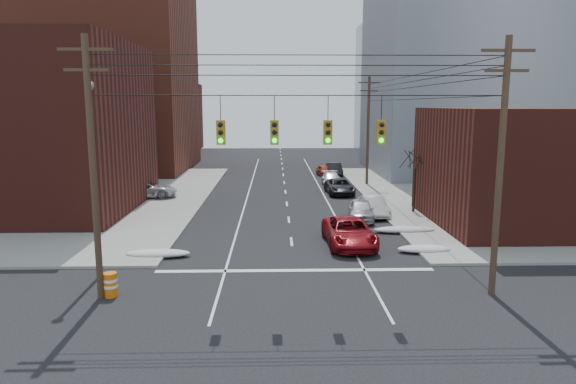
{
  "coord_description": "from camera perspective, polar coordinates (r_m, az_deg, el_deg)",
  "views": [
    {
      "loc": [
        -0.99,
        -18.21,
        8.23
      ],
      "look_at": [
        -0.2,
        12.41,
        3.0
      ],
      "focal_mm": 32.0,
      "sensor_mm": 36.0,
      "label": 1
    }
  ],
  "objects": [
    {
      "name": "building_glass",
      "position": [
        91.72,
        14.62,
        11.12
      ],
      "size": [
        20.0,
        18.0,
        22.0
      ],
      "primitive_type": "cube",
      "color": "gray",
      "rests_on": "ground"
    },
    {
      "name": "lot_car_a",
      "position": [
        43.74,
        -21.28,
        -0.61
      ],
      "size": [
        4.88,
        2.85,
        1.52
      ],
      "primitive_type": "imported",
      "rotation": [
        0.0,
        0.0,
        1.86
      ],
      "color": "silver",
      "rests_on": "sidewalk_nw"
    },
    {
      "name": "building_brick_far",
      "position": [
        95.57,
        -16.81,
        7.95
      ],
      "size": [
        22.0,
        18.0,
        12.0
      ],
      "primitive_type": "cube",
      "color": "#4F1E17",
      "rests_on": "ground"
    },
    {
      "name": "traffic_signals",
      "position": [
        21.23,
        1.46,
        6.82
      ],
      "size": [
        17.0,
        0.42,
        2.02
      ],
      "color": "black",
      "rests_on": "ground"
    },
    {
      "name": "utility_pole_left",
      "position": [
        22.63,
        -20.88,
        2.85
      ],
      "size": [
        2.2,
        0.28,
        11.0
      ],
      "color": "#473323",
      "rests_on": "ground"
    },
    {
      "name": "parked_car_e",
      "position": [
        60.04,
        4.08,
        2.39
      ],
      "size": [
        1.96,
        3.85,
        1.26
      ],
      "primitive_type": "imported",
      "rotation": [
        0.0,
        0.0,
        0.13
      ],
      "color": "maroon",
      "rests_on": "ground"
    },
    {
      "name": "construction_barrel",
      "position": [
        23.84,
        -19.12,
        -9.67
      ],
      "size": [
        0.71,
        0.71,
        1.06
      ],
      "rotation": [
        0.0,
        0.0,
        0.19
      ],
      "color": "#DB630B",
      "rests_on": "ground"
    },
    {
      "name": "street_light",
      "position": [
        25.8,
        -20.76,
        3.08
      ],
      "size": [
        0.44,
        0.44,
        9.32
      ],
      "color": "gray",
      "rests_on": "ground"
    },
    {
      "name": "building_storefront",
      "position": [
        39.35,
        27.41,
        2.43
      ],
      "size": [
        16.0,
        12.0,
        8.0
      ],
      "primitive_type": "cube",
      "color": "#4F1E17",
      "rests_on": "ground"
    },
    {
      "name": "lot_car_b",
      "position": [
        46.72,
        -15.54,
        0.3
      ],
      "size": [
        5.62,
        3.15,
        1.49
      ],
      "primitive_type": "imported",
      "rotation": [
        0.0,
        0.0,
        1.7
      ],
      "color": "#BABBC0",
      "rests_on": "sidewalk_nw"
    },
    {
      "name": "ground",
      "position": [
        20.01,
        1.54,
        -14.61
      ],
      "size": [
        160.0,
        160.0,
        0.0
      ],
      "primitive_type": "plane",
      "color": "black",
      "rests_on": "ground"
    },
    {
      "name": "building_brick_near",
      "position": [
        45.4,
        -29.23,
        6.29
      ],
      "size": [
        20.0,
        16.0,
        13.0
      ],
      "primitive_type": "cube",
      "color": "#4F1E17",
      "rests_on": "ground"
    },
    {
      "name": "lot_car_d",
      "position": [
        45.14,
        -23.37,
        -0.45
      ],
      "size": [
        4.47,
        1.87,
        1.51
      ],
      "primitive_type": "imported",
      "rotation": [
        0.0,
        0.0,
        1.55
      ],
      "color": "silver",
      "rests_on": "sidewalk_nw"
    },
    {
      "name": "utility_pole_far",
      "position": [
        53.12,
        8.88,
        6.94
      ],
      "size": [
        2.2,
        0.28,
        11.0
      ],
      "color": "#473323",
      "rests_on": "ground"
    },
    {
      "name": "building_office",
      "position": [
        66.46,
        19.27,
        12.85
      ],
      "size": [
        22.0,
        20.0,
        25.0
      ],
      "primitive_type": "cube",
      "color": "gray",
      "rests_on": "ground"
    },
    {
      "name": "bare_tree",
      "position": [
        40.08,
        13.84,
        0.93
      ],
      "size": [
        2.09,
        2.2,
        4.93
      ],
      "color": "black",
      "rests_on": "ground"
    },
    {
      "name": "utility_pole_right",
      "position": [
        23.36,
        22.53,
        2.94
      ],
      "size": [
        2.2,
        0.28,
        11.0
      ],
      "color": "#473323",
      "rests_on": "ground"
    },
    {
      "name": "snow_nw",
      "position": [
        29.08,
        -14.25,
        -6.62
      ],
      "size": [
        3.5,
        1.08,
        0.42
      ],
      "primitive_type": "ellipsoid",
      "color": "silver",
      "rests_on": "ground"
    },
    {
      "name": "snow_ne",
      "position": [
        30.04,
        14.88,
        -6.13
      ],
      "size": [
        3.0,
        1.08,
        0.42
      ],
      "primitive_type": "ellipsoid",
      "color": "silver",
      "rests_on": "ground"
    },
    {
      "name": "parked_car_d",
      "position": [
        52.62,
        4.86,
        1.41
      ],
      "size": [
        2.01,
        4.73,
        1.36
      ],
      "primitive_type": "imported",
      "rotation": [
        0.0,
        0.0,
        -0.02
      ],
      "color": "#BBBBC0",
      "rests_on": "ground"
    },
    {
      "name": "building_brick_tall",
      "position": [
        70.42,
        -21.25,
        14.57
      ],
      "size": [
        24.0,
        20.0,
        30.0
      ],
      "primitive_type": "cube",
      "color": "brown",
      "rests_on": "ground"
    },
    {
      "name": "parked_car_a",
      "position": [
        37.34,
        8.11,
        -1.99
      ],
      "size": [
        2.21,
        4.48,
        1.47
      ],
      "primitive_type": "imported",
      "rotation": [
        0.0,
        0.0,
        -0.11
      ],
      "color": "silver",
      "rests_on": "ground"
    },
    {
      "name": "parked_car_c",
      "position": [
        47.89,
        5.76,
        0.6
      ],
      "size": [
        2.55,
        5.14,
        1.4
      ],
      "primitive_type": "imported",
      "rotation": [
        0.0,
        0.0,
        0.04
      ],
      "color": "black",
      "rests_on": "ground"
    },
    {
      "name": "red_pickup",
      "position": [
        30.56,
        6.8,
        -4.44
      ],
      "size": [
        2.89,
        5.9,
        1.61
      ],
      "primitive_type": "imported",
      "rotation": [
        0.0,
        0.0,
        0.04
      ],
      "color": "maroon",
      "rests_on": "ground"
    },
    {
      "name": "parked_car_b",
      "position": [
        38.9,
        9.51,
        -1.59
      ],
      "size": [
        1.81,
        4.4,
        1.42
      ],
      "primitive_type": "imported",
      "rotation": [
        0.0,
        0.0,
        0.07
      ],
      "color": "silver",
      "rests_on": "ground"
    },
    {
      "name": "snow_east_far",
      "position": [
        34.24,
        12.79,
        -4.1
      ],
      "size": [
        4.0,
        1.08,
        0.42
      ],
      "primitive_type": "ellipsoid",
      "color": "silver",
      "rests_on": "ground"
    },
    {
      "name": "parked_car_f",
      "position": [
        59.93,
        5.14,
        2.5
      ],
      "size": [
        1.63,
        4.66,
        1.53
      ],
      "primitive_type": "imported",
      "rotation": [
        0.0,
        0.0,
        -0.0
      ],
      "color": "black",
      "rests_on": "ground"
    },
    {
      "name": "lot_car_c",
      "position": [
        40.95,
        -24.14,
        -1.56
      ],
      "size": [
        5.1,
        3.15,
        1.38
      ],
      "primitive_type": "imported",
      "rotation": [
        0.0,
        0.0,
        1.84
      ],
      "color": "black",
      "rests_on": "sidewalk_nw"
    }
  ]
}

